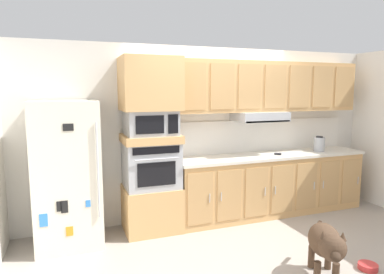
{
  "coord_description": "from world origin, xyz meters",
  "views": [
    {
      "loc": [
        -2.0,
        -3.61,
        1.88
      ],
      "look_at": [
        -0.55,
        0.32,
        1.31
      ],
      "focal_mm": 32.0,
      "sensor_mm": 36.0,
      "label": 1
    }
  ],
  "objects_px": {
    "refrigerator": "(67,174)",
    "dog_food_bowl": "(368,266)",
    "electric_kettle": "(319,144)",
    "microwave": "(151,123)",
    "built_in_oven": "(151,165)",
    "screwdriver": "(278,154)",
    "dog": "(326,243)"
  },
  "relations": [
    {
      "from": "screwdriver",
      "to": "electric_kettle",
      "type": "height_order",
      "value": "electric_kettle"
    },
    {
      "from": "built_in_oven",
      "to": "dog",
      "type": "height_order",
      "value": "built_in_oven"
    },
    {
      "from": "built_in_oven",
      "to": "dog",
      "type": "bearing_deg",
      "value": -54.76
    },
    {
      "from": "refrigerator",
      "to": "dog",
      "type": "bearing_deg",
      "value": -36.99
    },
    {
      "from": "built_in_oven",
      "to": "microwave",
      "type": "bearing_deg",
      "value": -0.77
    },
    {
      "from": "microwave",
      "to": "built_in_oven",
      "type": "bearing_deg",
      "value": 179.23
    },
    {
      "from": "dog",
      "to": "dog_food_bowl",
      "type": "bearing_deg",
      "value": 122.62
    },
    {
      "from": "electric_kettle",
      "to": "refrigerator",
      "type": "bearing_deg",
      "value": -179.69
    },
    {
      "from": "electric_kettle",
      "to": "microwave",
      "type": "bearing_deg",
      "value": 179.0
    },
    {
      "from": "refrigerator",
      "to": "microwave",
      "type": "distance_m",
      "value": 1.2
    },
    {
      "from": "screwdriver",
      "to": "dog",
      "type": "relative_size",
      "value": 0.2
    },
    {
      "from": "electric_kettle",
      "to": "screwdriver",
      "type": "bearing_deg",
      "value": -177.88
    },
    {
      "from": "dog",
      "to": "dog_food_bowl",
      "type": "relative_size",
      "value": 4.3
    },
    {
      "from": "screwdriver",
      "to": "built_in_oven",
      "type": "bearing_deg",
      "value": 177.73
    },
    {
      "from": "screwdriver",
      "to": "electric_kettle",
      "type": "relative_size",
      "value": 0.7
    },
    {
      "from": "screwdriver",
      "to": "electric_kettle",
      "type": "bearing_deg",
      "value": 2.12
    },
    {
      "from": "electric_kettle",
      "to": "dog",
      "type": "height_order",
      "value": "electric_kettle"
    },
    {
      "from": "screwdriver",
      "to": "dog",
      "type": "xyz_separation_m",
      "value": [
        -0.63,
        -1.76,
        -0.54
      ]
    },
    {
      "from": "electric_kettle",
      "to": "dog",
      "type": "xyz_separation_m",
      "value": [
        -1.41,
        -1.79,
        -0.64
      ]
    },
    {
      "from": "built_in_oven",
      "to": "microwave",
      "type": "xyz_separation_m",
      "value": [
        0.0,
        -0.0,
        0.56
      ]
    },
    {
      "from": "built_in_oven",
      "to": "electric_kettle",
      "type": "bearing_deg",
      "value": -1.0
    },
    {
      "from": "built_in_oven",
      "to": "screwdriver",
      "type": "bearing_deg",
      "value": -2.27
    },
    {
      "from": "microwave",
      "to": "dog",
      "type": "bearing_deg",
      "value": -54.77
    },
    {
      "from": "refrigerator",
      "to": "dog_food_bowl",
      "type": "relative_size",
      "value": 8.8
    },
    {
      "from": "screwdriver",
      "to": "electric_kettle",
      "type": "xyz_separation_m",
      "value": [
        0.78,
        0.03,
        0.1
      ]
    },
    {
      "from": "microwave",
      "to": "screwdriver",
      "type": "bearing_deg",
      "value": -2.27
    },
    {
      "from": "refrigerator",
      "to": "dog_food_bowl",
      "type": "height_order",
      "value": "refrigerator"
    },
    {
      "from": "microwave",
      "to": "dog_food_bowl",
      "type": "bearing_deg",
      "value": -43.83
    },
    {
      "from": "microwave",
      "to": "dog_food_bowl",
      "type": "distance_m",
      "value": 2.99
    },
    {
      "from": "refrigerator",
      "to": "electric_kettle",
      "type": "xyz_separation_m",
      "value": [
        3.76,
        0.02,
        0.15
      ]
    },
    {
      "from": "built_in_oven",
      "to": "dog_food_bowl",
      "type": "distance_m",
      "value": 2.76
    },
    {
      "from": "built_in_oven",
      "to": "dog_food_bowl",
      "type": "relative_size",
      "value": 3.5
    }
  ]
}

